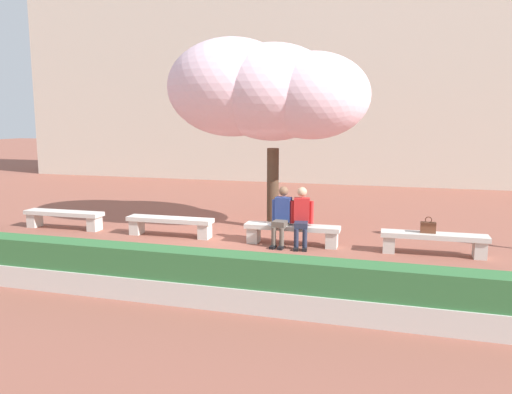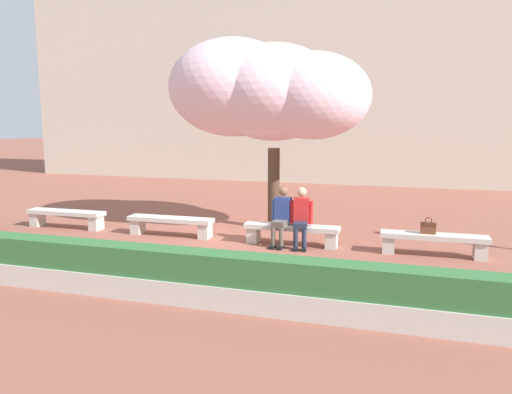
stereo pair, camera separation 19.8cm
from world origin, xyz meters
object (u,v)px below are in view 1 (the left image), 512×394
(stone_bench_west_end, at_px, (64,217))
(cherry_tree_main, at_px, (266,92))
(handbag, at_px, (428,227))
(person_seated_right, at_px, (302,215))
(stone_bench_center, at_px, (292,231))
(person_seated_left, at_px, (282,214))
(stone_bench_near_west, at_px, (170,223))
(stone_bench_near_east, at_px, (434,240))

(stone_bench_west_end, xyz_separation_m, cherry_tree_main, (4.89, 1.42, 3.09))
(handbag, bearing_deg, person_seated_right, -178.45)
(stone_bench_center, relative_size, cherry_tree_main, 0.42)
(stone_bench_west_end, bearing_deg, handbag, 0.12)
(stone_bench_center, relative_size, person_seated_right, 1.63)
(person_seated_left, relative_size, person_seated_right, 1.00)
(person_seated_left, height_order, person_seated_right, same)
(cherry_tree_main, bearing_deg, stone_bench_center, -54.98)
(cherry_tree_main, bearing_deg, stone_bench_near_west, -143.92)
(stone_bench_west_end, xyz_separation_m, stone_bench_near_west, (2.94, 0.00, 0.00))
(stone_bench_west_end, xyz_separation_m, person_seated_right, (6.10, -0.05, 0.39))
(person_seated_left, bearing_deg, stone_bench_center, 14.05)
(handbag, xyz_separation_m, cherry_tree_main, (-3.82, 1.40, 2.82))
(stone_bench_near_east, height_order, cherry_tree_main, cherry_tree_main)
(stone_bench_near_west, relative_size, cherry_tree_main, 0.42)
(stone_bench_center, bearing_deg, cherry_tree_main, 125.02)
(stone_bench_center, xyz_separation_m, cherry_tree_main, (-0.99, 1.42, 3.09))
(stone_bench_near_west, xyz_separation_m, person_seated_right, (3.16, -0.05, 0.39))
(person_seated_left, relative_size, handbag, 3.81)
(person_seated_left, height_order, cherry_tree_main, cherry_tree_main)
(handbag, height_order, cherry_tree_main, cherry_tree_main)
(person_seated_left, bearing_deg, cherry_tree_main, 117.95)
(stone_bench_near_west, xyz_separation_m, cherry_tree_main, (1.95, 1.42, 3.09))
(stone_bench_near_east, height_order, person_seated_left, person_seated_left)
(stone_bench_near_east, bearing_deg, cherry_tree_main, 160.17)
(stone_bench_center, distance_m, stone_bench_near_east, 2.94)
(person_seated_right, bearing_deg, cherry_tree_main, 129.49)
(person_seated_right, xyz_separation_m, handbag, (2.60, 0.07, -0.12))
(person_seated_left, xyz_separation_m, handbag, (3.04, 0.07, -0.12))
(stone_bench_west_end, xyz_separation_m, stone_bench_center, (5.88, 0.00, 0.00))
(person_seated_left, xyz_separation_m, person_seated_right, (0.43, 0.00, 0.00))
(stone_bench_center, xyz_separation_m, handbag, (2.82, 0.02, 0.27))
(stone_bench_near_west, height_order, cherry_tree_main, cherry_tree_main)
(stone_bench_west_end, height_order, cherry_tree_main, cherry_tree_main)
(stone_bench_west_end, distance_m, stone_bench_center, 5.88)
(stone_bench_west_end, distance_m, person_seated_left, 5.68)
(person_seated_left, bearing_deg, person_seated_right, 0.08)
(stone_bench_near_west, height_order, person_seated_right, person_seated_right)
(stone_bench_west_end, bearing_deg, stone_bench_near_east, 0.00)
(stone_bench_near_west, distance_m, stone_bench_near_east, 5.88)
(stone_bench_near_west, xyz_separation_m, person_seated_left, (2.73, -0.05, 0.39))
(cherry_tree_main, bearing_deg, stone_bench_near_east, -19.83)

